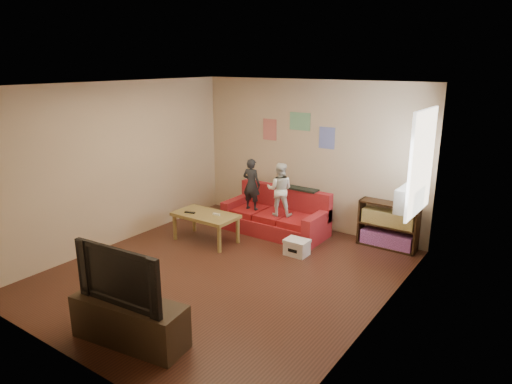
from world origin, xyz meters
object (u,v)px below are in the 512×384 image
Objects in this scene: coffee_table at (206,218)px; file_box at (297,247)px; bookshelf at (388,228)px; child_a at (251,184)px; child_b at (280,189)px; television at (126,273)px; sofa at (277,217)px; tv_stand at (130,321)px.

file_box is at bearing 13.53° from coffee_table.
bookshelf reaches higher than coffee_table.
child_a and child_b have the same top height.
television is at bearing -65.44° from coffee_table.
coffee_table is at bearing 66.19° from child_a.
sofa is 1.68× the size of coffee_table.
sofa is at bearing 139.23° from file_box.
television reaches higher than sofa.
tv_stand is (0.48, -3.81, -0.03)m from sofa.
tv_stand is (0.93, -3.64, -0.61)m from child_a.
child_a is 3.81m from tv_stand.
file_box is (1.27, -0.54, -0.73)m from child_a.
tv_stand is at bearing 98.96° from child_a.
child_b is at bearing 90.44° from television.
child_a is 1.07m from coffee_table.
child_b reaches higher than file_box.
coffee_table is 1.65m from file_box.
sofa is 1.97× the size of child_b.
television is at bearing 71.95° from child_b.
file_box is (0.82, -0.71, -0.14)m from sofa.
child_b reaches higher than bookshelf.
child_b is 1.13m from file_box.
coffee_table is at bearing -150.37° from bookshelf.
child_b is at bearing -161.44° from bookshelf.
tv_stand is at bearing 0.00° from television.
file_box is 0.33× the size of television.
file_box is at bearing 75.09° from tv_stand.
coffee_table is 3.06m from bookshelf.
sofa is at bearing -167.40° from bookshelf.
television is at bearing -96.24° from file_box.
file_box is at bearing -133.62° from bookshelf.
child_a is at bearing 156.84° from file_box.
file_box is at bearing -40.77° from sofa.
coffee_table is 1.14× the size of bookshelf.
sofa is 4.91× the size of file_box.
tv_stand is at bearing -65.44° from coffee_table.
sofa is 0.63m from child_b.
coffee_table is 2.99m from tv_stand.
child_b reaches higher than television.
sofa reaches higher than bookshelf.
television is (0.48, -3.81, 0.55)m from sofa.
sofa reaches higher than tv_stand.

